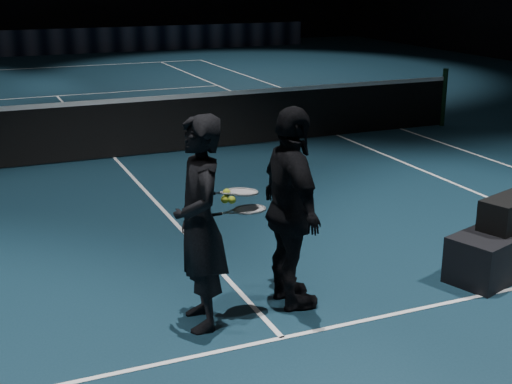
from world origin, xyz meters
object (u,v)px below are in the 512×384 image
(player_bench, at_px, (508,247))
(racket_bag, at_px, (512,211))
(player_b, at_px, (291,209))
(racket_upper, at_px, (242,192))
(player_a, at_px, (200,224))
(tennis_balls, at_px, (228,198))
(racket_lower, at_px, (250,209))

(player_bench, height_order, racket_bag, racket_bag)
(player_b, relative_size, racket_upper, 2.65)
(player_a, xyz_separation_m, player_b, (0.85, 0.04, 0.00))
(player_a, xyz_separation_m, racket_upper, (0.40, 0.06, 0.21))
(player_bench, bearing_deg, racket_bag, 0.00)
(tennis_balls, bearing_deg, player_bench, -2.14)
(player_bench, height_order, racket_upper, racket_upper)
(racket_lower, height_order, tennis_balls, tennis_balls)
(player_bench, bearing_deg, player_a, 159.81)
(racket_lower, relative_size, tennis_balls, 5.67)
(tennis_balls, bearing_deg, player_a, -176.34)
(player_b, distance_m, racket_lower, 0.40)
(player_a, bearing_deg, racket_bag, 94.54)
(racket_lower, bearing_deg, racket_bag, -4.90)
(player_a, relative_size, tennis_balls, 15.04)
(racket_upper, relative_size, tennis_balls, 5.67)
(racket_lower, distance_m, tennis_balls, 0.23)
(racket_bag, bearing_deg, player_bench, 0.00)
(racket_lower, relative_size, racket_upper, 1.00)
(player_b, xyz_separation_m, racket_lower, (-0.40, -0.02, 0.06))
(player_bench, distance_m, racket_lower, 2.86)
(player_bench, relative_size, racket_upper, 2.25)
(player_a, height_order, racket_lower, player_a)
(player_a, xyz_separation_m, racket_lower, (0.45, 0.02, 0.06))
(player_bench, bearing_deg, racket_upper, 158.40)
(racket_upper, bearing_deg, racket_bag, -9.62)
(player_a, distance_m, racket_upper, 0.45)
(tennis_balls, bearing_deg, racket_upper, 16.11)
(player_b, height_order, racket_upper, player_b)
(player_a, xyz_separation_m, tennis_balls, (0.25, 0.02, 0.19))
(racket_lower, xyz_separation_m, racket_upper, (-0.05, 0.04, 0.15))
(player_b, bearing_deg, racket_lower, 96.49)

